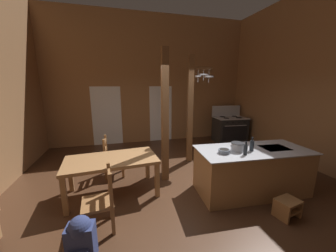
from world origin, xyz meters
name	(u,v)px	position (x,y,z in m)	size (l,w,h in m)	color
ground_plane	(183,191)	(0.00, 0.00, -0.05)	(7.86, 7.95, 0.10)	#422819
wall_back	(151,81)	(0.00, 3.65, 2.25)	(7.86, 0.14, 4.51)	#93663F
wall_right	(333,79)	(3.60, 0.00, 2.25)	(0.14, 7.95, 4.51)	#93663F
glazed_door_back_left	(107,116)	(-1.59, 3.57, 1.02)	(1.00, 0.01, 2.05)	white
glazed_panel_back_right	(161,114)	(0.35, 3.57, 1.02)	(0.84, 0.01, 2.05)	white
kitchen_island	(251,171)	(1.28, -0.42, 0.45)	(2.22, 1.10, 0.90)	#9E7044
stove_range	(230,129)	(2.79, 2.72, 0.48)	(1.20, 0.89, 1.32)	black
support_post_with_pot_rack	(192,106)	(0.70, 1.37, 1.55)	(0.69, 0.28, 2.86)	brown
support_post_center	(165,118)	(-0.25, 0.52, 1.43)	(0.14, 0.14, 2.86)	brown
step_stool	(287,207)	(1.36, -1.23, 0.18)	(0.41, 0.34, 0.30)	olive
dining_table	(112,163)	(-1.39, 0.20, 0.65)	(1.77, 1.04, 0.74)	#9E7044
ladderback_chair_near_window	(112,157)	(-1.41, 1.03, 0.45)	(0.46, 0.46, 0.95)	olive
ladderback_chair_by_post	(101,201)	(-1.53, -0.71, 0.45)	(0.48, 0.48, 0.95)	olive
backpack	(81,238)	(-1.74, -1.22, 0.31)	(0.34, 0.33, 0.60)	navy
stockpot_on_counter	(237,147)	(0.92, -0.42, 0.98)	(0.31, 0.24, 0.16)	#A8AAB2
mixing_bowl_on_counter	(224,151)	(0.61, -0.47, 0.93)	(0.21, 0.21, 0.08)	slate
bottle_tall_on_counter	(252,145)	(1.18, -0.49, 1.00)	(0.08, 0.08, 0.27)	#1E2328
bottle_short_on_counter	(246,149)	(0.93, -0.64, 1.00)	(0.07, 0.07, 0.25)	#1E2328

